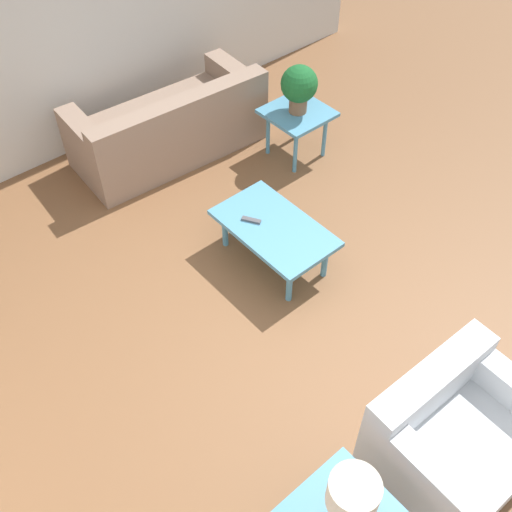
# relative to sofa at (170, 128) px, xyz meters

# --- Properties ---
(ground_plane) EXTENTS (14.00, 14.00, 0.00)m
(ground_plane) POSITION_rel_sofa_xyz_m (-2.30, 0.45, -0.30)
(ground_plane) COLOR brown
(wall_right) EXTENTS (0.12, 7.20, 2.70)m
(wall_right) POSITION_rel_sofa_xyz_m (0.76, 0.45, 1.05)
(wall_right) COLOR silver
(wall_right) RESTS_ON ground_plane
(sofa) EXTENTS (0.95, 1.92, 0.76)m
(sofa) POSITION_rel_sofa_xyz_m (0.00, 0.00, 0.00)
(sofa) COLOR gray
(sofa) RESTS_ON ground_plane
(armchair) EXTENTS (0.84, 1.02, 0.70)m
(armchair) POSITION_rel_sofa_xyz_m (-3.81, 0.53, -0.02)
(armchair) COLOR silver
(armchair) RESTS_ON ground_plane
(coffee_table) EXTENTS (1.01, 0.59, 0.39)m
(coffee_table) POSITION_rel_sofa_xyz_m (-1.78, 0.21, 0.05)
(coffee_table) COLOR teal
(coffee_table) RESTS_ON ground_plane
(side_table_plant) EXTENTS (0.58, 0.58, 0.51)m
(side_table_plant) POSITION_rel_sofa_xyz_m (-0.84, -0.93, 0.14)
(side_table_plant) COLOR teal
(side_table_plant) RESTS_ON ground_plane
(potted_plant) EXTENTS (0.35, 0.35, 0.47)m
(potted_plant) POSITION_rel_sofa_xyz_m (-0.84, -0.93, 0.48)
(potted_plant) COLOR brown
(potted_plant) RESTS_ON side_table_plant
(table_lamp) EXTENTS (0.26, 0.26, 0.46)m
(table_lamp) POSITION_rel_sofa_xyz_m (-3.76, 1.49, 0.51)
(table_lamp) COLOR red
(table_lamp) RESTS_ON side_table_lamp
(remote_control) EXTENTS (0.16, 0.12, 0.02)m
(remote_control) POSITION_rel_sofa_xyz_m (-1.61, 0.31, 0.11)
(remote_control) COLOR #4C4C51
(remote_control) RESTS_ON coffee_table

